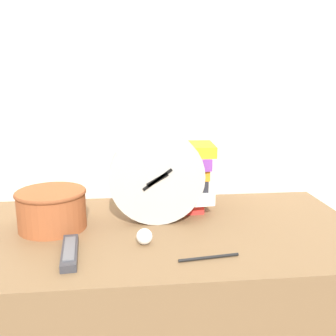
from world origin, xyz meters
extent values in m
cube|color=silver|center=(0.00, 0.71, 1.20)|extent=(6.00, 0.04, 2.40)
cylinder|color=#B7B2A8|center=(0.03, 0.38, 0.89)|extent=(0.29, 0.05, 0.29)
cylinder|color=white|center=(0.03, 0.36, 0.89)|extent=(0.26, 0.01, 0.26)
cube|color=black|center=(0.03, 0.35, 0.89)|extent=(0.07, 0.01, 0.05)
cube|color=black|center=(0.03, 0.35, 0.89)|extent=(0.09, 0.01, 0.07)
cylinder|color=black|center=(0.03, 0.35, 0.89)|extent=(0.01, 0.01, 0.01)
cube|color=red|center=(0.09, 0.51, 0.76)|extent=(0.20, 0.17, 0.04)
cube|color=white|center=(0.11, 0.48, 0.80)|extent=(0.21, 0.18, 0.04)
cube|color=#232328|center=(0.11, 0.51, 0.84)|extent=(0.22, 0.16, 0.04)
cube|color=orange|center=(0.11, 0.51, 0.88)|extent=(0.21, 0.15, 0.04)
cube|color=#7A3899|center=(0.12, 0.50, 0.92)|extent=(0.19, 0.18, 0.04)
cube|color=yellow|center=(0.12, 0.51, 0.95)|extent=(0.23, 0.16, 0.04)
cylinder|color=#994C28|center=(-0.29, 0.37, 0.81)|extent=(0.20, 0.20, 0.12)
torus|color=brown|center=(-0.29, 0.37, 0.86)|extent=(0.21, 0.21, 0.01)
cube|color=#333338|center=(-0.22, 0.17, 0.76)|extent=(0.06, 0.19, 0.02)
cube|color=#59595E|center=(-0.22, 0.17, 0.77)|extent=(0.04, 0.14, 0.00)
sphere|color=white|center=(-0.02, 0.22, 0.77)|extent=(0.04, 0.04, 0.04)
cylinder|color=black|center=(0.14, 0.11, 0.75)|extent=(0.16, 0.03, 0.01)
camera|label=1|loc=(-0.07, -0.78, 1.21)|focal=42.00mm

